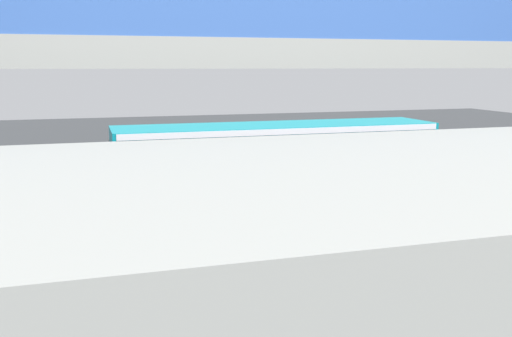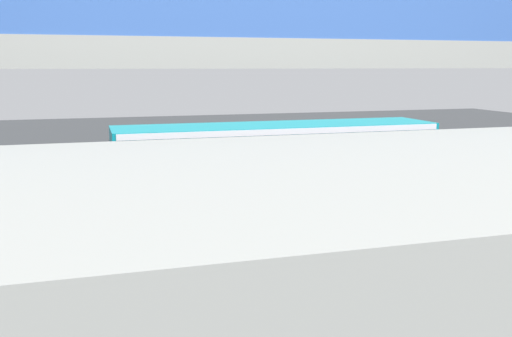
{
  "view_description": "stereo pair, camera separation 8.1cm",
  "coord_description": "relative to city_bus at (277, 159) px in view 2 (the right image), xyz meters",
  "views": [
    {
      "loc": [
        5.86,
        19.41,
        5.19
      ],
      "look_at": [
        0.15,
        0.56,
        1.6
      ],
      "focal_mm": 39.64,
      "sensor_mm": 36.0,
      "label": 1
    },
    {
      "loc": [
        5.78,
        19.44,
        5.19
      ],
      "look_at": [
        0.15,
        0.56,
        1.6
      ],
      "focal_mm": 39.64,
      "sensor_mm": 36.0,
      "label": 2
    }
  ],
  "objects": [
    {
      "name": "lane_dash_right",
      "position": [
        6.64,
        -3.92,
        -1.88
      ],
      "size": [
        2.0,
        0.2,
        0.01
      ],
      "primitive_type": "cube",
      "color": "silver",
      "rests_on": "ground"
    },
    {
      "name": "lane_dash_centre",
      "position": [
        2.64,
        -3.92,
        -1.88
      ],
      "size": [
        2.0,
        0.2,
        0.01
      ],
      "primitive_type": "cube",
      "color": "silver",
      "rests_on": "ground"
    },
    {
      "name": "city_bus",
      "position": [
        0.0,
        0.0,
        0.0
      ],
      "size": [
        11.54,
        2.85,
        3.15
      ],
      "color": "#0C8493",
      "rests_on": "ground"
    },
    {
      "name": "lane_dash_leftmost",
      "position": [
        -5.36,
        -3.92,
        -1.88
      ],
      "size": [
        2.0,
        0.2,
        0.01
      ],
      "primitive_type": "cube",
      "color": "silver",
      "rests_on": "ground"
    },
    {
      "name": "lane_dash_left",
      "position": [
        -1.36,
        -3.92,
        -1.88
      ],
      "size": [
        2.0,
        0.2,
        0.01
      ],
      "primitive_type": "cube",
      "color": "silver",
      "rests_on": "ground"
    },
    {
      "name": "traffic_sign",
      "position": [
        1.08,
        -3.25,
        0.01
      ],
      "size": [
        0.08,
        0.6,
        2.8
      ],
      "color": "slate",
      "rests_on": "ground"
    },
    {
      "name": "pedestrian_overpass",
      "position": [
        0.64,
        8.54,
        3.12
      ],
      "size": [
        28.65,
        2.6,
        6.74
      ],
      "color": "gray",
      "rests_on": "ground"
    },
    {
      "name": "pedestrian",
      "position": [
        4.75,
        3.14,
        -1.0
      ],
      "size": [
        0.38,
        0.38,
        1.79
      ],
      "color": "#2D2D38",
      "rests_on": "ground"
    },
    {
      "name": "parked_van",
      "position": [
        -5.84,
        5.03,
        -0.7
      ],
      "size": [
        4.8,
        2.17,
        2.05
      ],
      "color": "#33478C",
      "rests_on": "ground"
    },
    {
      "name": "ground",
      "position": [
        0.64,
        -0.53,
        -1.88
      ],
      "size": [
        80.0,
        80.0,
        0.0
      ],
      "primitive_type": "plane",
      "color": "#2D3033"
    }
  ]
}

